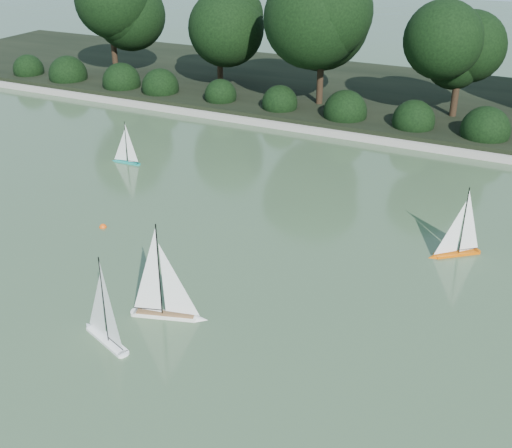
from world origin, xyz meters
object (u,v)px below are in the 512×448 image
Objects in this scene: sailboat_white_b at (170,303)px; sailboat_orange at (454,244)px; sailboat_teal at (124,156)px; sailboat_white_a at (102,325)px; race_buoy at (103,227)px.

sailboat_white_b is 1.19× the size of sailboat_orange.
sailboat_white_b is 1.49× the size of sailboat_teal.
sailboat_white_a reaches higher than sailboat_teal.
sailboat_orange is (3.68, 4.00, -0.04)m from sailboat_white_b.
sailboat_white_b is 11.59× the size of race_buoy.
sailboat_orange is at bearing 47.39° from sailboat_white_b.
sailboat_teal is (-4.13, 6.18, -0.06)m from sailboat_white_a.
sailboat_white_b is 3.62m from race_buoy.
sailboat_orange is 8.50m from sailboat_teal.
sailboat_teal is (-4.73, 5.24, -0.09)m from sailboat_white_b.
sailboat_orange reaches higher than sailboat_teal.
race_buoy is at bearing 145.02° from sailboat_white_b.
race_buoy is (-2.96, 2.07, -0.27)m from sailboat_white_b.
sailboat_white_b is (0.61, 0.93, 0.02)m from sailboat_white_a.
race_buoy is at bearing -60.81° from sailboat_teal.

